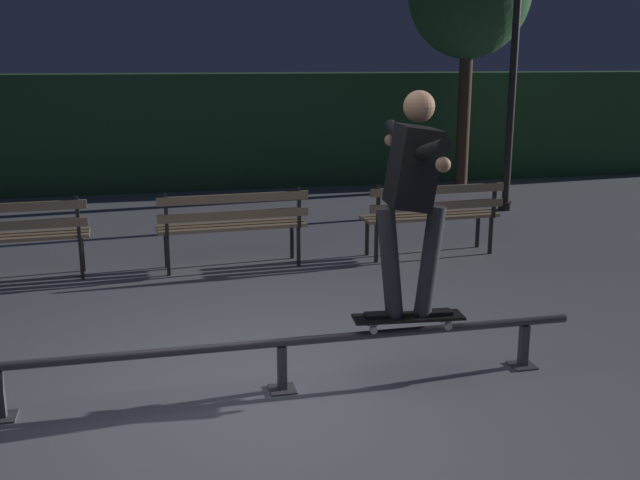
{
  "coord_description": "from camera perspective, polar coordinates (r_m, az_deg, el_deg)",
  "views": [
    {
      "loc": [
        -0.8,
        -4.55,
        2.23
      ],
      "look_at": [
        0.45,
        0.88,
        0.85
      ],
      "focal_mm": 41.41,
      "sensor_mm": 36.0,
      "label": 1
    }
  ],
  "objects": [
    {
      "name": "park_bench_leftmost",
      "position": [
        8.04,
        -23.11,
        0.62
      ],
      "size": [
        1.62,
        0.48,
        0.88
      ],
      "color": "#282623",
      "rests_on": "ground"
    },
    {
      "name": "park_bench_left_center",
      "position": [
        7.95,
        -6.76,
        1.51
      ],
      "size": [
        1.62,
        0.48,
        0.88
      ],
      "color": "#282623",
      "rests_on": "ground"
    },
    {
      "name": "grind_rail",
      "position": [
        5.08,
        -2.97,
        -8.47
      ],
      "size": [
        4.26,
        0.18,
        0.38
      ],
      "color": "#47474C",
      "rests_on": "ground"
    },
    {
      "name": "skateboard",
      "position": [
        5.24,
        6.84,
        -5.99
      ],
      "size": [
        0.79,
        0.27,
        0.09
      ],
      "color": "black",
      "rests_on": "grind_rail"
    },
    {
      "name": "ground_plane",
      "position": [
        5.13,
        -2.77,
        -11.87
      ],
      "size": [
        90.0,
        90.0,
        0.0
      ],
      "primitive_type": "plane",
      "color": "slate"
    },
    {
      "name": "hedge_backdrop",
      "position": [
        13.33,
        -9.61,
        8.35
      ],
      "size": [
        24.0,
        1.2,
        1.97
      ],
      "primitive_type": "cube",
      "color": "#2D5B33",
      "rests_on": "ground"
    },
    {
      "name": "skateboarder",
      "position": [
        5.0,
        7.18,
        4.15
      ],
      "size": [
        0.63,
        1.4,
        1.56
      ],
      "color": "black",
      "rests_on": "skateboard"
    },
    {
      "name": "lamp_post_right",
      "position": [
        11.27,
        14.85,
        14.74
      ],
      "size": [
        0.32,
        0.32,
        3.9
      ],
      "color": "#282623",
      "rests_on": "ground"
    },
    {
      "name": "park_bench_right_center",
      "position": [
        8.49,
        8.71,
        2.25
      ],
      "size": [
        1.62,
        0.48,
        0.88
      ],
      "color": "#282623",
      "rests_on": "ground"
    }
  ]
}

